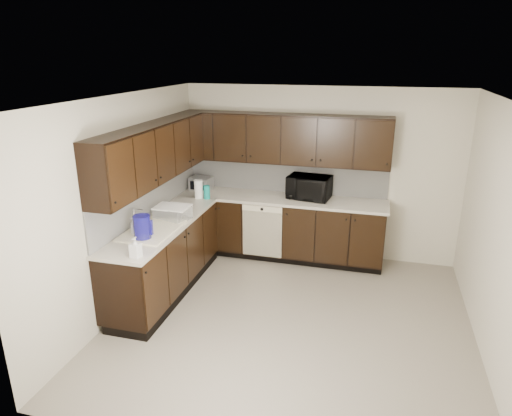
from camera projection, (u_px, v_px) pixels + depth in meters
The scene contains 20 objects.
floor at pixel (290, 321), 5.25m from camera, with size 4.00×4.00×0.00m, color gray.
ceiling at pixel (297, 99), 4.44m from camera, with size 4.00×4.00×0.00m, color white.
wall_back at pixel (319, 174), 6.67m from camera, with size 4.00×0.02×2.50m, color beige.
wall_left at pixel (125, 204), 5.34m from camera, with size 0.02×4.00×2.50m, color beige.
wall_right at pixel (499, 238), 4.35m from camera, with size 0.02×4.00×2.50m, color beige.
wall_front at pixel (237, 320), 3.02m from camera, with size 4.00×0.02×2.50m, color beige.
lower_cabinets at pixel (236, 242), 6.38m from camera, with size 3.00×2.80×0.90m.
countertop at pixel (235, 208), 6.21m from camera, with size 3.03×2.83×0.04m.
backsplash at pixel (225, 185), 6.37m from camera, with size 3.00×2.80×0.48m.
upper_cabinets at pixel (229, 145), 6.05m from camera, with size 3.00×2.80×0.70m.
dishwasher at pixel (262, 228), 6.53m from camera, with size 0.58×0.04×0.78m.
sink at pixel (152, 236), 5.37m from camera, with size 0.54×0.82×0.42m.
microwave at pixel (309, 187), 6.52m from camera, with size 0.59×0.40×0.33m, color black.
soap_bottle_a at pixel (135, 247), 4.64m from camera, with size 0.10×0.10×0.22m, color gray.
soap_bottle_b at pixel (134, 226), 5.22m from camera, with size 0.08×0.08×0.21m, color gray.
toaster_oven at pixel (201, 184), 6.94m from camera, with size 0.32×0.24×0.20m, color #B8B8BA.
storage_bin at pixel (172, 213), 5.73m from camera, with size 0.41×0.30×0.16m, color silver.
blue_pitcher at pixel (142, 228), 5.08m from camera, with size 0.19×0.19×0.28m, color #130E88.
teal_tumbler at pixel (207, 192), 6.52m from camera, with size 0.09×0.09×0.19m, color #0D988E.
paper_towel_roll at pixel (199, 189), 6.54m from camera, with size 0.12×0.12×0.27m, color white.
Camera 1 is at (0.81, -4.49, 2.93)m, focal length 32.00 mm.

